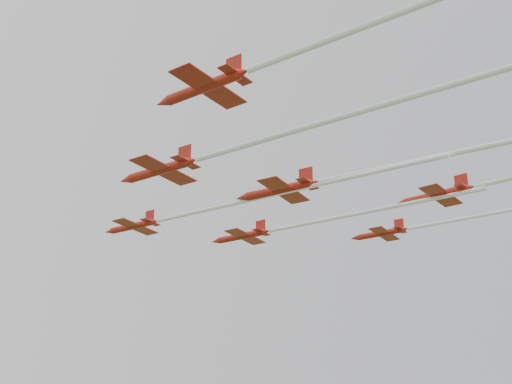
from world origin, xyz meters
TOP-DOWN VIEW (x-y plane):
  - jet_lead at (-9.30, 2.63)m, footprint 19.46×50.79m
  - jet_row2_left at (-16.18, -19.28)m, footprint 21.85×62.77m
  - jet_row2_right at (4.78, 0.16)m, footprint 16.35×41.13m
  - jet_row3_left at (-22.40, -34.60)m, footprint 19.17×59.17m
  - jet_row3_mid at (-0.85, -21.52)m, footprint 23.24×55.17m
  - jet_row3_right at (27.05, -14.69)m, footprint 19.57×52.18m
  - jet_row4_right at (14.59, -29.21)m, footprint 14.07×44.32m

SIDE VIEW (x-z plane):
  - jet_lead at x=-9.30m, z-range 54.90..57.27m
  - jet_row2_right at x=4.78m, z-range 54.87..57.35m
  - jet_row3_mid at x=-0.85m, z-range 55.01..57.90m
  - jet_row4_right at x=14.59m, z-range 55.40..58.07m
  - jet_row2_left at x=-16.18m, z-range 55.34..58.23m
  - jet_row3_right at x=27.05m, z-range 57.16..59.51m
  - jet_row3_left at x=-22.40m, z-range 57.58..60.45m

